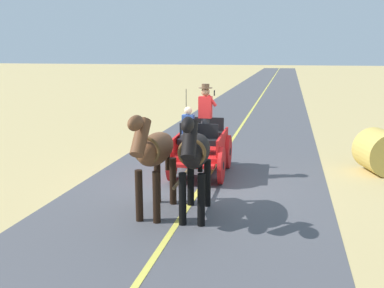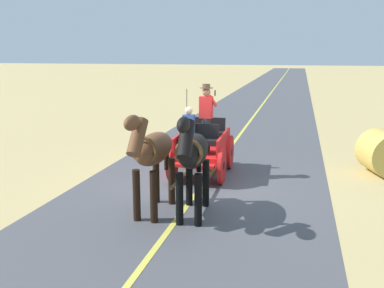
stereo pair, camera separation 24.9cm
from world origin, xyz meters
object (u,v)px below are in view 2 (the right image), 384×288
Objects in this scene: horse_near_side at (193,154)px; hay_bale at (384,153)px; horse_drawn_carriage at (202,146)px; horse_off_side at (152,152)px.

horse_near_side reaches higher than hay_bale.
horse_drawn_carriage is at bearing 14.98° from hay_bale.
horse_near_side and horse_off_side have the same top height.
horse_near_side is 1.84× the size of hay_bale.
horse_off_side is 1.84× the size of hay_bale.
horse_near_side is at bearing 44.82° from hay_bale.
horse_off_side is (0.84, 0.02, 0.00)m from horse_near_side.
horse_drawn_carriage is at bearing -96.55° from horse_off_side.
horse_drawn_carriage reaches higher than horse_off_side.
hay_bale is (-4.82, -1.29, -0.22)m from horse_drawn_carriage.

